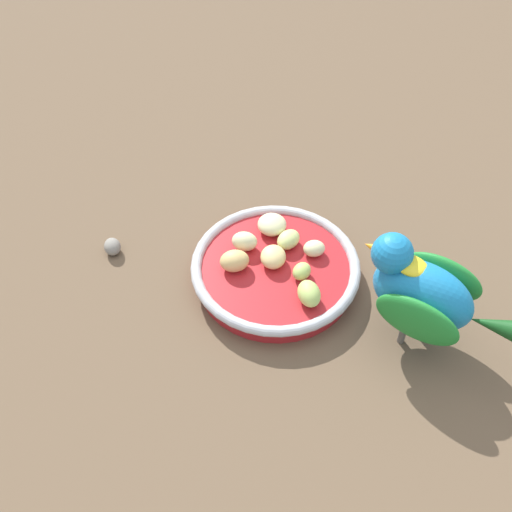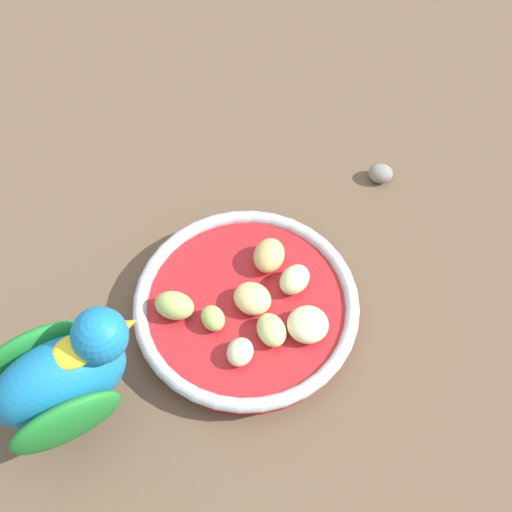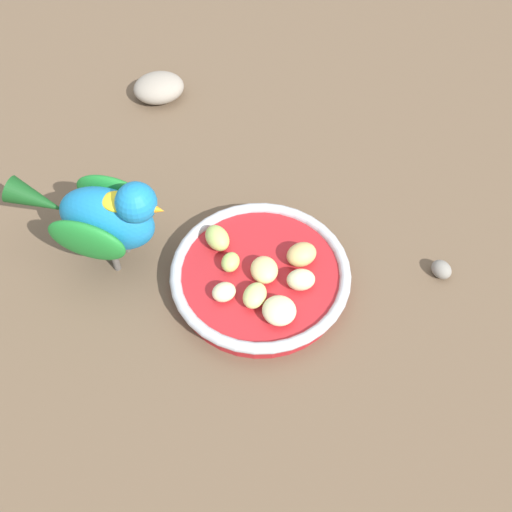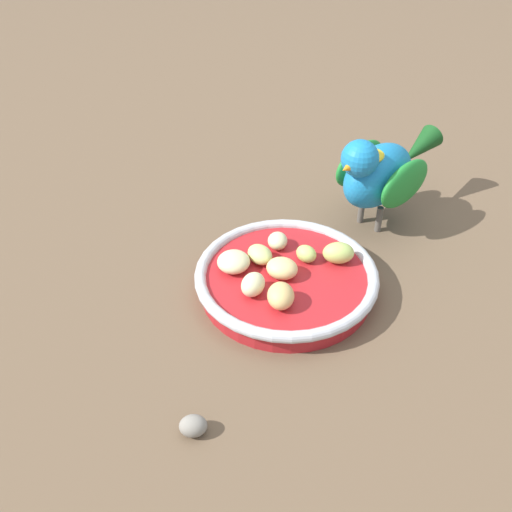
{
  "view_description": "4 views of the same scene",
  "coord_description": "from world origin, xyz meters",
  "px_view_note": "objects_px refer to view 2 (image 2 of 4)",
  "views": [
    {
      "loc": [
        0.31,
        -0.36,
        0.58
      ],
      "look_at": [
        -0.01,
        -0.01,
        0.06
      ],
      "focal_mm": 43.46,
      "sensor_mm": 36.0,
      "label": 1
    },
    {
      "loc": [
        0.1,
        0.32,
        0.63
      ],
      "look_at": [
        -0.02,
        -0.02,
        0.05
      ],
      "focal_mm": 54.13,
      "sensor_mm": 36.0,
      "label": 2
    },
    {
      "loc": [
        -0.17,
        0.37,
        0.58
      ],
      "look_at": [
        0.0,
        0.02,
        0.05
      ],
      "focal_mm": 43.12,
      "sensor_mm": 36.0,
      "label": 3
    },
    {
      "loc": [
        -0.32,
        -0.4,
        0.46
      ],
      "look_at": [
        -0.02,
        0.04,
        0.04
      ],
      "focal_mm": 43.9,
      "sensor_mm": 36.0,
      "label": 4
    }
  ],
  "objects_px": {
    "apple_piece_0": "(240,352)",
    "apple_piece_5": "(295,280)",
    "apple_piece_2": "(269,255)",
    "parrot": "(54,381)",
    "apple_piece_6": "(174,303)",
    "apple_piece_3": "(213,318)",
    "pebble_0": "(381,173)",
    "apple_piece_1": "(252,299)",
    "apple_piece_7": "(308,325)",
    "feeding_bowl": "(242,310)",
    "apple_piece_4": "(271,330)"
  },
  "relations": [
    {
      "from": "apple_piece_2",
      "to": "pebble_0",
      "type": "relative_size",
      "value": 1.39
    },
    {
      "from": "apple_piece_3",
      "to": "pebble_0",
      "type": "bearing_deg",
      "value": -152.06
    },
    {
      "from": "apple_piece_4",
      "to": "apple_piece_1",
      "type": "bearing_deg",
      "value": -81.05
    },
    {
      "from": "apple_piece_2",
      "to": "parrot",
      "type": "height_order",
      "value": "parrot"
    },
    {
      "from": "apple_piece_2",
      "to": "parrot",
      "type": "bearing_deg",
      "value": 20.55
    },
    {
      "from": "apple_piece_0",
      "to": "apple_piece_5",
      "type": "xyz_separation_m",
      "value": [
        -0.07,
        -0.05,
        0.0
      ]
    },
    {
      "from": "apple_piece_5",
      "to": "feeding_bowl",
      "type": "bearing_deg",
      "value": 4.08
    },
    {
      "from": "apple_piece_5",
      "to": "pebble_0",
      "type": "distance_m",
      "value": 0.17
    },
    {
      "from": "apple_piece_2",
      "to": "feeding_bowl",
      "type": "bearing_deg",
      "value": 42.55
    },
    {
      "from": "apple_piece_6",
      "to": "pebble_0",
      "type": "xyz_separation_m",
      "value": [
        -0.24,
        -0.09,
        -0.03
      ]
    },
    {
      "from": "apple_piece_0",
      "to": "apple_piece_1",
      "type": "distance_m",
      "value": 0.05
    },
    {
      "from": "apple_piece_6",
      "to": "apple_piece_7",
      "type": "xyz_separation_m",
      "value": [
        -0.1,
        0.06,
        -0.0
      ]
    },
    {
      "from": "apple_piece_1",
      "to": "pebble_0",
      "type": "distance_m",
      "value": 0.21
    },
    {
      "from": "apple_piece_7",
      "to": "parrot",
      "type": "distance_m",
      "value": 0.22
    },
    {
      "from": "apple_piece_1",
      "to": "apple_piece_3",
      "type": "height_order",
      "value": "apple_piece_1"
    },
    {
      "from": "apple_piece_5",
      "to": "apple_piece_7",
      "type": "xyz_separation_m",
      "value": [
        0.0,
        0.04,
        -0.0
      ]
    },
    {
      "from": "apple_piece_2",
      "to": "apple_piece_3",
      "type": "distance_m",
      "value": 0.08
    },
    {
      "from": "apple_piece_1",
      "to": "feeding_bowl",
      "type": "bearing_deg",
      "value": -9.4
    },
    {
      "from": "apple_piece_3",
      "to": "parrot",
      "type": "height_order",
      "value": "parrot"
    },
    {
      "from": "apple_piece_3",
      "to": "apple_piece_4",
      "type": "xyz_separation_m",
      "value": [
        -0.04,
        0.03,
        0.0
      ]
    },
    {
      "from": "apple_piece_0",
      "to": "apple_piece_3",
      "type": "relative_size",
      "value": 1.07
    },
    {
      "from": "pebble_0",
      "to": "apple_piece_3",
      "type": "bearing_deg",
      "value": 27.94
    },
    {
      "from": "apple_piece_6",
      "to": "parrot",
      "type": "height_order",
      "value": "parrot"
    },
    {
      "from": "parrot",
      "to": "pebble_0",
      "type": "height_order",
      "value": "parrot"
    },
    {
      "from": "parrot",
      "to": "feeding_bowl",
      "type": "bearing_deg",
      "value": 4.26
    },
    {
      "from": "apple_piece_0",
      "to": "parrot",
      "type": "xyz_separation_m",
      "value": [
        0.15,
        -0.0,
        0.04
      ]
    },
    {
      "from": "apple_piece_6",
      "to": "pebble_0",
      "type": "distance_m",
      "value": 0.26
    },
    {
      "from": "feeding_bowl",
      "to": "apple_piece_5",
      "type": "bearing_deg",
      "value": -175.92
    },
    {
      "from": "feeding_bowl",
      "to": "apple_piece_7",
      "type": "relative_size",
      "value": 5.58
    },
    {
      "from": "feeding_bowl",
      "to": "apple_piece_0",
      "type": "height_order",
      "value": "apple_piece_0"
    },
    {
      "from": "apple_piece_3",
      "to": "apple_piece_7",
      "type": "height_order",
      "value": "apple_piece_7"
    },
    {
      "from": "apple_piece_4",
      "to": "apple_piece_6",
      "type": "relative_size",
      "value": 0.92
    },
    {
      "from": "apple_piece_0",
      "to": "apple_piece_5",
      "type": "bearing_deg",
      "value": -143.91
    },
    {
      "from": "apple_piece_4",
      "to": "apple_piece_6",
      "type": "bearing_deg",
      "value": -35.9
    },
    {
      "from": "feeding_bowl",
      "to": "parrot",
      "type": "xyz_separation_m",
      "value": [
        0.17,
        0.04,
        0.06
      ]
    },
    {
      "from": "parrot",
      "to": "pebble_0",
      "type": "distance_m",
      "value": 0.38
    },
    {
      "from": "feeding_bowl",
      "to": "apple_piece_5",
      "type": "distance_m",
      "value": 0.05
    },
    {
      "from": "apple_piece_6",
      "to": "parrot",
      "type": "relative_size",
      "value": 0.18
    },
    {
      "from": "apple_piece_6",
      "to": "parrot",
      "type": "distance_m",
      "value": 0.13
    },
    {
      "from": "apple_piece_3",
      "to": "pebble_0",
      "type": "height_order",
      "value": "apple_piece_3"
    },
    {
      "from": "apple_piece_1",
      "to": "apple_piece_7",
      "type": "xyz_separation_m",
      "value": [
        -0.04,
        0.04,
        -0.0
      ]
    },
    {
      "from": "apple_piece_2",
      "to": "apple_piece_0",
      "type": "bearing_deg",
      "value": 55.74
    },
    {
      "from": "parrot",
      "to": "pebble_0",
      "type": "xyz_separation_m",
      "value": [
        -0.35,
        -0.15,
        -0.07
      ]
    },
    {
      "from": "feeding_bowl",
      "to": "parrot",
      "type": "height_order",
      "value": "parrot"
    },
    {
      "from": "apple_piece_1",
      "to": "apple_piece_4",
      "type": "distance_m",
      "value": 0.03
    },
    {
      "from": "apple_piece_4",
      "to": "apple_piece_7",
      "type": "xyz_separation_m",
      "value": [
        -0.03,
        0.01,
        0.0
      ]
    },
    {
      "from": "apple_piece_2",
      "to": "apple_piece_4",
      "type": "distance_m",
      "value": 0.07
    },
    {
      "from": "apple_piece_3",
      "to": "apple_piece_7",
      "type": "xyz_separation_m",
      "value": [
        -0.08,
        0.03,
        0.0
      ]
    },
    {
      "from": "apple_piece_3",
      "to": "parrot",
      "type": "distance_m",
      "value": 0.15
    },
    {
      "from": "apple_piece_0",
      "to": "apple_piece_1",
      "type": "height_order",
      "value": "apple_piece_1"
    }
  ]
}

